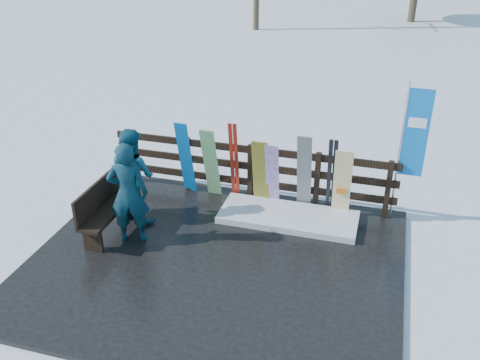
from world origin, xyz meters
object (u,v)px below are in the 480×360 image
(person_front, at_px, (128,194))
(snowboard_3, at_px, (272,175))
(rental_flag, at_px, (412,138))
(bench, at_px, (105,207))
(snowboard_1, at_px, (211,163))
(snowboard_0, at_px, (186,158))
(snowboard_2, at_px, (261,173))
(person_back, at_px, (133,175))
(snowboard_5, at_px, (342,184))
(snowboard_4, at_px, (304,173))

(person_front, bearing_deg, snowboard_3, -158.14)
(rental_flag, bearing_deg, bench, -158.80)
(snowboard_1, distance_m, rental_flag, 3.71)
(snowboard_0, height_order, snowboard_2, snowboard_0)
(bench, relative_size, rental_flag, 0.58)
(snowboard_3, relative_size, person_front, 0.75)
(person_front, bearing_deg, person_back, -88.27)
(person_back, bearing_deg, snowboard_3, -130.87)
(snowboard_1, xyz_separation_m, snowboard_5, (2.52, -0.00, -0.08))
(snowboard_0, height_order, snowboard_1, snowboard_0)
(snowboard_4, distance_m, person_front, 3.20)
(person_front, xyz_separation_m, person_back, (-0.27, 0.71, -0.04))
(snowboard_1, bearing_deg, bench, -129.87)
(person_front, height_order, person_back, person_front)
(snowboard_0, distance_m, snowboard_4, 2.33)
(snowboard_2, xyz_separation_m, person_front, (-1.83, -1.79, 0.22))
(rental_flag, bearing_deg, snowboard_1, -175.72)
(rental_flag, relative_size, person_back, 1.47)
(bench, distance_m, snowboard_4, 3.63)
(snowboard_1, xyz_separation_m, snowboard_4, (1.82, -0.00, 0.04))
(snowboard_2, bearing_deg, snowboard_4, 0.00)
(snowboard_1, distance_m, snowboard_2, 1.00)
(snowboard_2, bearing_deg, snowboard_5, 0.00)
(bench, relative_size, snowboard_3, 1.08)
(snowboard_0, bearing_deg, snowboard_1, 0.00)
(bench, distance_m, snowboard_3, 3.10)
(snowboard_2, distance_m, rental_flag, 2.78)
(bench, height_order, rental_flag, rental_flag)
(bench, xyz_separation_m, snowboard_4, (3.21, 1.67, 0.29))
(snowboard_5, bearing_deg, snowboard_4, 180.00)
(bench, distance_m, snowboard_2, 2.92)
(bench, height_order, person_front, person_front)
(rental_flag, bearing_deg, snowboard_3, -173.56)
(bench, xyz_separation_m, person_back, (0.29, 0.59, 0.37))
(snowboard_1, height_order, snowboard_4, snowboard_4)
(snowboard_1, bearing_deg, rental_flag, 4.28)
(snowboard_1, height_order, snowboard_2, snowboard_1)
(snowboard_1, relative_size, snowboard_5, 1.14)
(bench, bearing_deg, snowboard_2, 34.96)
(bench, bearing_deg, snowboard_0, 62.20)
(rental_flag, bearing_deg, person_front, -155.14)
(snowboard_0, xyz_separation_m, snowboard_1, (0.51, 0.00, -0.04))
(snowboard_1, distance_m, person_back, 1.55)
(snowboard_2, relative_size, snowboard_3, 1.03)
(snowboard_1, relative_size, person_front, 0.86)
(snowboard_2, distance_m, snowboard_3, 0.22)
(snowboard_4, xyz_separation_m, rental_flag, (1.79, 0.27, 0.80))
(bench, xyz_separation_m, snowboard_0, (0.88, 1.67, 0.29))
(snowboard_0, relative_size, snowboard_2, 1.16)
(bench, height_order, snowboard_0, snowboard_0)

